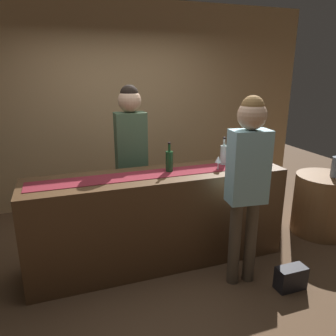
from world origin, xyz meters
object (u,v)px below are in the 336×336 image
(wine_bottle_clear, at_px, (224,154))
(bartender, at_px, (131,146))
(wine_glass_near_customer, at_px, (247,157))
(customer_sipping, at_px, (248,172))
(handbag, at_px, (291,278))
(wine_glass_mid_counter, at_px, (218,160))
(wine_bottle_green, at_px, (169,161))
(round_side_table, at_px, (322,204))

(wine_bottle_clear, relative_size, bartender, 0.17)
(bartender, bearing_deg, wine_glass_near_customer, 150.43)
(wine_glass_near_customer, bearing_deg, customer_sipping, -121.99)
(customer_sipping, height_order, handbag, customer_sipping)
(bartender, xyz_separation_m, customer_sipping, (0.77, -1.17, -0.04))
(bartender, bearing_deg, wine_glass_mid_counter, 139.63)
(wine_bottle_clear, height_order, customer_sipping, customer_sipping)
(wine_bottle_clear, height_order, handbag, wine_bottle_clear)
(wine_bottle_clear, xyz_separation_m, wine_glass_near_customer, (0.21, -0.13, -0.01))
(wine_bottle_green, bearing_deg, customer_sipping, -50.74)
(customer_sipping, relative_size, handbag, 6.28)
(round_side_table, xyz_separation_m, handbag, (-1.08, -0.80, -0.26))
(handbag, bearing_deg, wine_bottle_green, 135.08)
(wine_bottle_clear, height_order, bartender, bartender)
(wine_glass_mid_counter, xyz_separation_m, bartender, (-0.76, 0.65, 0.06))
(round_side_table, height_order, handbag, round_side_table)
(wine_glass_near_customer, relative_size, round_side_table, 0.19)
(bartender, bearing_deg, wine_bottle_clear, 151.14)
(round_side_table, bearing_deg, handbag, -143.59)
(wine_glass_near_customer, height_order, round_side_table, wine_glass_near_customer)
(wine_bottle_clear, bearing_deg, wine_glass_mid_counter, -133.54)
(wine_bottle_green, distance_m, round_side_table, 2.09)
(wine_glass_near_customer, xyz_separation_m, handbag, (0.04, -0.80, -0.97))
(wine_bottle_clear, xyz_separation_m, round_side_table, (1.33, -0.13, -0.71))
(wine_bottle_green, xyz_separation_m, wine_glass_mid_counter, (0.49, -0.10, -0.01))
(wine_bottle_green, height_order, handbag, wine_bottle_green)
(wine_glass_near_customer, xyz_separation_m, customer_sipping, (-0.33, -0.54, 0.02))
(wine_glass_mid_counter, height_order, handbag, wine_glass_mid_counter)
(wine_bottle_green, xyz_separation_m, handbag, (0.88, -0.88, -0.97))
(wine_bottle_green, distance_m, handbag, 1.58)
(round_side_table, bearing_deg, wine_glass_near_customer, -179.80)
(bartender, bearing_deg, customer_sipping, 123.63)
(wine_bottle_green, height_order, round_side_table, wine_bottle_green)
(wine_bottle_green, xyz_separation_m, round_side_table, (1.97, -0.08, -0.71))
(wine_glass_near_customer, xyz_separation_m, bartender, (-1.10, 0.63, 0.06))
(wine_glass_mid_counter, relative_size, round_side_table, 0.19)
(wine_bottle_clear, distance_m, round_side_table, 1.52)
(wine_bottle_green, relative_size, bartender, 0.17)
(bartender, distance_m, handbag, 2.10)
(wine_glass_near_customer, distance_m, wine_glass_mid_counter, 0.35)
(wine_glass_mid_counter, distance_m, round_side_table, 1.63)
(bartender, height_order, customer_sipping, bartender)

